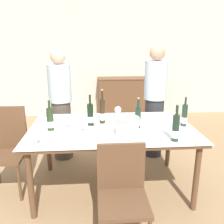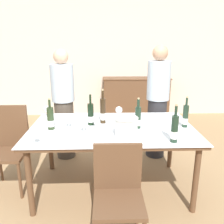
% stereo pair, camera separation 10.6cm
% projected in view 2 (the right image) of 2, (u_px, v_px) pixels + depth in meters
% --- Properties ---
extents(ground_plane, '(12.00, 12.00, 0.00)m').
position_uv_depth(ground_plane, '(112.00, 187.00, 2.92)').
color(ground_plane, '#A37F56').
extents(back_wall, '(8.00, 0.10, 2.80)m').
position_uv_depth(back_wall, '(108.00, 56.00, 5.51)').
color(back_wall, beige).
rests_on(back_wall, ground_plane).
extents(sideboard_cabinet, '(1.53, 0.46, 0.93)m').
position_uv_depth(sideboard_cabinet, '(136.00, 98.00, 5.51)').
color(sideboard_cabinet, brown).
rests_on(sideboard_cabinet, ground_plane).
extents(dining_table, '(1.85, 1.13, 0.78)m').
position_uv_depth(dining_table, '(112.00, 132.00, 2.71)').
color(dining_table, brown).
rests_on(dining_table, ground_plane).
extents(ice_bucket, '(0.24, 0.24, 0.21)m').
position_uv_depth(ice_bucket, '(126.00, 127.00, 2.38)').
color(ice_bucket, white).
rests_on(ice_bucket, dining_table).
extents(wine_bottle_0, '(0.07, 0.07, 0.35)m').
position_uv_depth(wine_bottle_0, '(138.00, 118.00, 2.64)').
color(wine_bottle_0, '#1E3323').
rests_on(wine_bottle_0, dining_table).
extents(wine_bottle_1, '(0.07, 0.07, 0.36)m').
position_uv_depth(wine_bottle_1, '(91.00, 115.00, 2.75)').
color(wine_bottle_1, black).
rests_on(wine_bottle_1, dining_table).
extents(wine_bottle_2, '(0.07, 0.07, 0.41)m').
position_uv_depth(wine_bottle_2, '(103.00, 111.00, 2.80)').
color(wine_bottle_2, '#332314').
rests_on(wine_bottle_2, dining_table).
extents(wine_bottle_3, '(0.08, 0.08, 0.35)m').
position_uv_depth(wine_bottle_3, '(51.00, 119.00, 2.60)').
color(wine_bottle_3, '#28381E').
rests_on(wine_bottle_3, dining_table).
extents(wine_bottle_4, '(0.07, 0.07, 0.38)m').
position_uv_depth(wine_bottle_4, '(175.00, 129.00, 2.26)').
color(wine_bottle_4, '#1E3323').
rests_on(wine_bottle_4, dining_table).
extents(wine_bottle_5, '(0.06, 0.06, 0.36)m').
position_uv_depth(wine_bottle_5, '(185.00, 117.00, 2.67)').
color(wine_bottle_5, '#1E3323').
rests_on(wine_bottle_5, dining_table).
extents(wine_glass_0, '(0.07, 0.07, 0.14)m').
position_uv_depth(wine_glass_0, '(96.00, 119.00, 2.67)').
color(wine_glass_0, white).
rests_on(wine_glass_0, dining_table).
extents(wine_glass_1, '(0.08, 0.08, 0.15)m').
position_uv_depth(wine_glass_1, '(84.00, 123.00, 2.51)').
color(wine_glass_1, white).
rests_on(wine_glass_1, dining_table).
extents(wine_glass_2, '(0.07, 0.07, 0.15)m').
position_uv_depth(wine_glass_2, '(34.00, 134.00, 2.21)').
color(wine_glass_2, white).
rests_on(wine_glass_2, dining_table).
extents(wine_glass_3, '(0.09, 0.09, 0.16)m').
position_uv_depth(wine_glass_3, '(119.00, 110.00, 2.95)').
color(wine_glass_3, white).
rests_on(wine_glass_3, dining_table).
extents(wine_glass_4, '(0.09, 0.09, 0.14)m').
position_uv_depth(wine_glass_4, '(47.00, 110.00, 3.05)').
color(wine_glass_4, white).
rests_on(wine_glass_4, dining_table).
extents(wine_glass_5, '(0.08, 0.08, 0.14)m').
position_uv_depth(wine_glass_5, '(69.00, 119.00, 2.66)').
color(wine_glass_5, white).
rests_on(wine_glass_5, dining_table).
extents(chair_left_end, '(0.42, 0.42, 1.00)m').
position_uv_depth(chair_left_end, '(9.00, 143.00, 2.81)').
color(chair_left_end, brown).
rests_on(chair_left_end, ground_plane).
extents(chair_near_front, '(0.42, 0.42, 0.88)m').
position_uv_depth(chair_near_front, '(118.00, 189.00, 2.01)').
color(chair_near_front, brown).
rests_on(chair_near_front, ground_plane).
extents(person_host, '(0.33, 0.33, 1.62)m').
position_uv_depth(person_host, '(64.00, 105.00, 3.49)').
color(person_host, '#51473D').
rests_on(person_host, ground_plane).
extents(person_guest_left, '(0.33, 0.33, 1.68)m').
position_uv_depth(person_guest_left, '(157.00, 103.00, 3.51)').
color(person_guest_left, '#2D2D33').
rests_on(person_guest_left, ground_plane).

